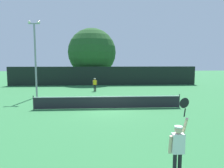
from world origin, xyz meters
TOP-DOWN VIEW (x-y plane):
  - ground_plane at (0.00, 0.00)m, footprint 120.00×120.00m
  - tennis_net at (0.00, 0.00)m, footprint 11.32×0.08m
  - perimeter_fence at (0.00, 15.71)m, footprint 28.06×0.12m
  - player_serving at (1.75, -9.97)m, footprint 0.68×0.40m
  - player_receiving at (-1.17, 9.54)m, footprint 0.57×0.23m
  - tennis_ball at (2.16, 2.44)m, footprint 0.07×0.07m
  - light_pole at (-7.00, 5.71)m, footprint 1.18×0.28m
  - large_tree at (-1.81, 19.99)m, footprint 7.98×7.98m
  - parked_car_near at (-2.75, 24.21)m, footprint 2.07×4.28m
  - parked_car_mid at (1.81, 24.21)m, footprint 2.03×4.26m
  - parked_car_far at (10.46, 23.79)m, footprint 2.28×4.36m

SIDE VIEW (x-z plane):
  - ground_plane at x=0.00m, z-range 0.00..0.00m
  - tennis_ball at x=2.16m, z-range 0.00..0.07m
  - tennis_net at x=0.00m, z-range -0.02..1.05m
  - parked_car_near at x=-2.75m, z-range -0.07..1.62m
  - parked_car_mid at x=1.81m, z-range -0.07..1.62m
  - parked_car_far at x=10.46m, z-range -0.07..1.62m
  - player_receiving at x=-1.17m, z-range 0.17..1.72m
  - player_serving at x=1.75m, z-range -0.15..2.40m
  - perimeter_fence at x=0.00m, z-range 0.00..2.79m
  - light_pole at x=-7.00m, z-range 0.56..8.13m
  - large_tree at x=-1.81m, z-range 0.52..9.56m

